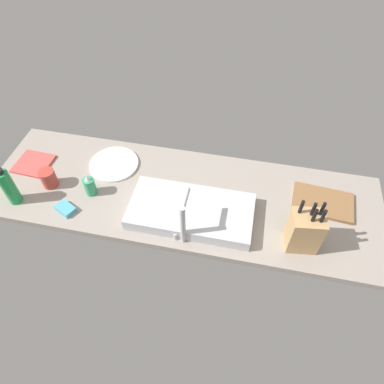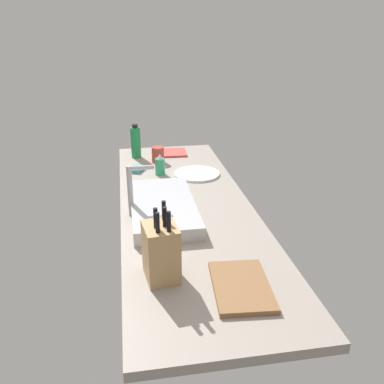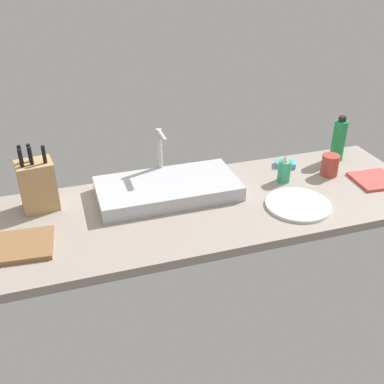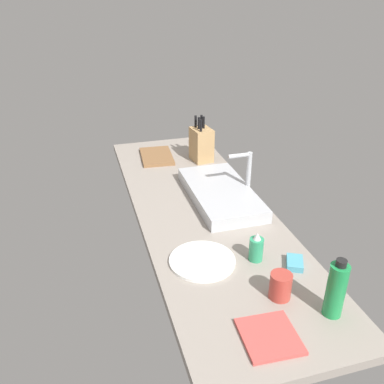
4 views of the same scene
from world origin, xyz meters
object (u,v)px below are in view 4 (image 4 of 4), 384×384
cutting_board (157,156)px  coffee_mug (280,286)px  dinner_plate (202,261)px  dish_towel (269,336)px  sink_basin (220,193)px  soap_bottle (256,248)px  knife_block (201,144)px  water_bottle (336,290)px  dish_sponge (295,263)px  faucet (247,171)px

cutting_board → coffee_mug: size_ratio=2.97×
dinner_plate → dish_towel: size_ratio=1.45×
cutting_board → dinner_plate: cutting_board is taller
sink_basin → soap_bottle: 50.77cm
dinner_plate → coffee_mug: coffee_mug is taller
cutting_board → soap_bottle: size_ratio=2.32×
knife_block → water_bottle: (133.98, 2.99, -0.14)cm
knife_block → dish_sponge: size_ratio=2.93×
cutting_board → dinner_plate: (106.90, -4.36, -0.30)cm
soap_bottle → coffee_mug: soap_bottle is taller
soap_bottle → dish_towel: bearing=-17.7°
sink_basin → faucet: 16.67cm
sink_basin → cutting_board: size_ratio=2.02×
dish_towel → dish_sponge: 38.88cm
dinner_plate → dish_sponge: (11.83, 33.10, 0.60)cm
dinner_plate → coffee_mug: bearing=37.0°
water_bottle → sink_basin: bearing=-174.3°
knife_block → soap_bottle: bearing=-12.4°
cutting_board → dish_sponge: 122.15cm
water_bottle → dish_sponge: (-26.09, 0.77, -8.72)cm
sink_basin → dish_towel: (88.30, -15.55, -2.36)cm
dinner_plate → coffee_mug: size_ratio=2.71×
faucet → dish_towel: (87.63, -28.39, -12.99)cm
knife_block → dish_sponge: 108.32cm
dish_sponge → sink_basin: bearing=-171.0°
knife_block → cutting_board: knife_block is taller
dinner_plate → faucet: bearing=141.3°
coffee_mug → soap_bottle: bearing=178.0°
sink_basin → water_bottle: 85.12cm
cutting_board → water_bottle: bearing=10.9°
soap_bottle → coffee_mug: size_ratio=1.28×
faucet → knife_block: size_ratio=0.88×
faucet → soap_bottle: faucet is taller
cutting_board → dish_towel: cutting_board is taller
dinner_plate → coffee_mug: 32.83cm
faucet → water_bottle: 83.95cm
knife_block → dish_towel: (137.86, -20.98, -9.47)cm
faucet → knife_block: bearing=-171.6°
water_bottle → coffee_mug: (-11.90, -12.74, -5.20)cm
dish_towel → sink_basin: bearing=170.0°
dish_towel → coffee_mug: bearing=144.6°
soap_bottle → dish_towel: soap_bottle is taller
soap_bottle → coffee_mug: 21.94cm
knife_block → faucet: bearing=1.1°
soap_bottle → dish_sponge: soap_bottle is taller
dish_towel → knife_block: bearing=171.3°
sink_basin → coffee_mug: 72.67cm
cutting_board → dish_sponge: size_ratio=3.13×
dinner_plate → soap_bottle: bearing=78.6°
water_bottle → dish_towel: 26.01cm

